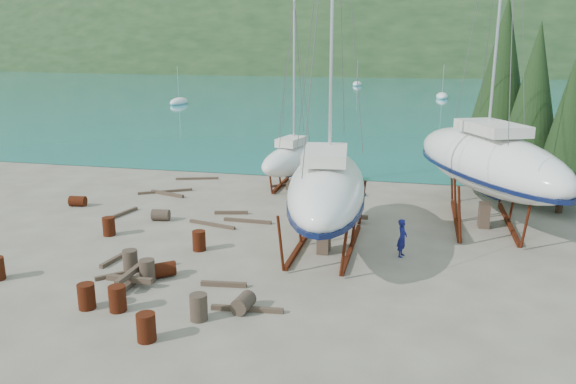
% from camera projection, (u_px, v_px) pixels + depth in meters
% --- Properties ---
extents(ground, '(600.00, 600.00, 0.00)m').
position_uv_depth(ground, '(254.00, 257.00, 23.68)').
color(ground, '#685E52').
rests_on(ground, ground).
extents(bay_water, '(700.00, 700.00, 0.00)m').
position_uv_depth(bay_water, '(411.00, 63.00, 320.59)').
color(bay_water, teal).
rests_on(bay_water, ground).
extents(far_hill, '(800.00, 360.00, 110.00)m').
position_uv_depth(far_hill, '(412.00, 63.00, 325.30)').
color(far_hill, '#1D351A').
rests_on(far_hill, ground).
extents(far_house_left, '(6.60, 5.60, 5.60)m').
position_uv_depth(far_house_left, '(245.00, 62.00, 215.32)').
color(far_house_left, beige).
rests_on(far_house_left, ground).
extents(far_house_center, '(6.60, 5.60, 5.60)m').
position_uv_depth(far_house_center, '(349.00, 63.00, 206.47)').
color(far_house_center, beige).
rests_on(far_house_center, ground).
extents(far_house_right, '(6.60, 5.60, 5.60)m').
position_uv_depth(far_house_right, '(492.00, 64.00, 195.40)').
color(far_house_right, beige).
rests_on(far_house_right, ground).
extents(cypress_near_right, '(3.60, 3.60, 10.00)m').
position_uv_depth(cypress_near_right, '(533.00, 100.00, 30.78)').
color(cypress_near_right, black).
rests_on(cypress_near_right, ground).
extents(cypress_mid_right, '(3.06, 3.06, 8.50)m').
position_uv_depth(cypress_mid_right, '(570.00, 121.00, 28.78)').
color(cypress_mid_right, black).
rests_on(cypress_mid_right, ground).
extents(cypress_back_left, '(4.14, 4.14, 11.50)m').
position_uv_depth(cypress_back_left, '(501.00, 81.00, 32.78)').
color(cypress_back_left, black).
rests_on(cypress_back_left, ground).
extents(moored_boat_left, '(2.00, 5.00, 6.05)m').
position_uv_depth(moored_boat_left, '(179.00, 102.00, 86.78)').
color(moored_boat_left, white).
rests_on(moored_boat_left, ground).
extents(moored_boat_mid, '(2.00, 5.00, 6.05)m').
position_uv_depth(moored_boat_mid, '(442.00, 96.00, 96.78)').
color(moored_boat_mid, white).
rests_on(moored_boat_mid, ground).
extents(moored_boat_far, '(2.00, 5.00, 6.05)m').
position_uv_depth(moored_boat_far, '(357.00, 84.00, 129.04)').
color(moored_boat_far, white).
rests_on(moored_boat_far, ground).
extents(large_sailboat_near, '(4.45, 11.26, 17.28)m').
position_uv_depth(large_sailboat_near, '(327.00, 187.00, 24.03)').
color(large_sailboat_near, white).
rests_on(large_sailboat_near, ground).
extents(large_sailboat_far, '(8.43, 12.86, 19.71)m').
position_uv_depth(large_sailboat_far, '(487.00, 160.00, 27.42)').
color(large_sailboat_far, white).
rests_on(large_sailboat_far, ground).
extents(small_sailboat_shore, '(3.73, 7.40, 11.34)m').
position_uv_depth(small_sailboat_shore, '(293.00, 158.00, 34.95)').
color(small_sailboat_shore, white).
rests_on(small_sailboat_shore, ground).
extents(worker, '(0.50, 0.66, 1.63)m').
position_uv_depth(worker, '(402.00, 238.00, 23.55)').
color(worker, navy).
rests_on(worker, ground).
extents(drum_1, '(0.68, 0.94, 0.58)m').
position_uv_depth(drum_1, '(243.00, 303.00, 18.76)').
color(drum_1, '#2D2823').
rests_on(drum_1, ground).
extents(drum_2, '(0.95, 0.69, 0.58)m').
position_uv_depth(drum_2, '(78.00, 201.00, 31.17)').
color(drum_2, '#602610').
rests_on(drum_2, ground).
extents(drum_3, '(0.58, 0.58, 0.88)m').
position_uv_depth(drum_3, '(117.00, 299.00, 18.73)').
color(drum_3, '#602610').
rests_on(drum_3, ground).
extents(drum_4, '(1.02, 0.83, 0.58)m').
position_uv_depth(drum_4, '(313.00, 190.00, 33.58)').
color(drum_4, '#602610').
rests_on(drum_4, ground).
extents(drum_5, '(0.58, 0.58, 0.88)m').
position_uv_depth(drum_5, '(147.00, 271.00, 21.05)').
color(drum_5, '#2D2823').
rests_on(drum_5, ground).
extents(drum_7, '(0.58, 0.58, 0.88)m').
position_uv_depth(drum_7, '(146.00, 327.00, 16.81)').
color(drum_7, '#602610').
rests_on(drum_7, ground).
extents(drum_8, '(0.58, 0.58, 0.88)m').
position_uv_depth(drum_8, '(109.00, 226.00, 26.29)').
color(drum_8, '#602610').
rests_on(drum_8, ground).
extents(drum_10, '(0.58, 0.58, 0.88)m').
position_uv_depth(drum_10, '(86.00, 296.00, 18.91)').
color(drum_10, '#602610').
rests_on(drum_10, ground).
extents(drum_11, '(0.90, 1.04, 0.58)m').
position_uv_depth(drum_11, '(311.00, 201.00, 31.17)').
color(drum_11, '#2D2823').
rests_on(drum_11, ground).
extents(drum_12, '(1.05, 1.01, 0.58)m').
position_uv_depth(drum_12, '(163.00, 270.00, 21.56)').
color(drum_12, '#602610').
rests_on(drum_12, ground).
extents(drum_14, '(0.58, 0.58, 0.88)m').
position_uv_depth(drum_14, '(199.00, 241.00, 24.35)').
color(drum_14, '#602610').
rests_on(drum_14, ground).
extents(drum_15, '(0.95, 0.70, 0.58)m').
position_uv_depth(drum_15, '(161.00, 215.00, 28.59)').
color(drum_15, '#2D2823').
rests_on(drum_15, ground).
extents(drum_16, '(0.58, 0.58, 0.88)m').
position_uv_depth(drum_16, '(130.00, 261.00, 22.05)').
color(drum_16, '#2D2823').
rests_on(drum_16, ground).
extents(drum_17, '(0.58, 0.58, 0.88)m').
position_uv_depth(drum_17, '(199.00, 307.00, 18.11)').
color(drum_17, '#2D2823').
rests_on(drum_17, ground).
extents(timber_0, '(2.74, 1.02, 0.14)m').
position_uv_depth(timber_0, '(197.00, 178.00, 37.51)').
color(timber_0, '#503A2D').
rests_on(timber_0, ground).
extents(timber_2, '(2.41, 0.94, 0.19)m').
position_uv_depth(timber_2, '(167.00, 194.00, 33.50)').
color(timber_2, '#503A2D').
rests_on(timber_2, ground).
extents(timber_3, '(2.37, 2.39, 0.15)m').
position_uv_depth(timber_3, '(137.00, 270.00, 22.04)').
color(timber_3, '#503A2D').
rests_on(timber_3, ground).
extents(timber_4, '(1.77, 0.58, 0.17)m').
position_uv_depth(timber_4, '(231.00, 213.00, 29.73)').
color(timber_4, '#503A2D').
rests_on(timber_4, ground).
extents(timber_5, '(2.47, 0.42, 0.16)m').
position_uv_depth(timber_5, '(247.00, 309.00, 18.78)').
color(timber_5, '#503A2D').
rests_on(timber_5, ground).
extents(timber_6, '(1.59, 1.07, 0.19)m').
position_uv_depth(timber_6, '(354.00, 192.00, 33.87)').
color(timber_6, '#503A2D').
rests_on(timber_6, ground).
extents(timber_7, '(1.73, 0.37, 0.17)m').
position_uv_depth(timber_7, '(224.00, 284.00, 20.74)').
color(timber_7, '#503A2D').
rests_on(timber_7, ground).
extents(timber_9, '(1.92, 1.60, 0.15)m').
position_uv_depth(timber_9, '(288.00, 184.00, 35.88)').
color(timber_9, '#503A2D').
rests_on(timber_9, ground).
extents(timber_10, '(2.50, 0.21, 0.16)m').
position_uv_depth(timber_10, '(248.00, 221.00, 28.32)').
color(timber_10, '#503A2D').
rests_on(timber_10, ground).
extents(timber_11, '(2.62, 0.82, 0.15)m').
position_uv_depth(timber_11, '(212.00, 224.00, 27.76)').
color(timber_11, '#503A2D').
rests_on(timber_11, ground).
extents(timber_12, '(0.41, 2.01, 0.17)m').
position_uv_depth(timber_12, '(117.00, 258.00, 23.29)').
color(timber_12, '#503A2D').
rests_on(timber_12, ground).
extents(timber_15, '(2.86, 1.83, 0.15)m').
position_uv_depth(timber_15, '(165.00, 191.00, 34.13)').
color(timber_15, '#503A2D').
rests_on(timber_15, ground).
extents(timber_17, '(0.68, 2.56, 0.16)m').
position_uv_depth(timber_17, '(120.00, 214.00, 29.43)').
color(timber_17, '#503A2D').
rests_on(timber_17, ground).
extents(timber_pile_fore, '(1.80, 1.80, 0.60)m').
position_uv_depth(timber_pile_fore, '(130.00, 279.00, 20.65)').
color(timber_pile_fore, '#503A2D').
rests_on(timber_pile_fore, ground).
extents(timber_pile_aft, '(1.80, 1.80, 0.60)m').
position_uv_depth(timber_pile_aft, '(350.00, 216.00, 28.34)').
color(timber_pile_aft, '#503A2D').
rests_on(timber_pile_aft, ground).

